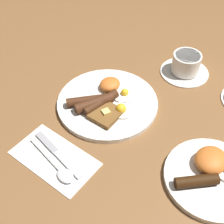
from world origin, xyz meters
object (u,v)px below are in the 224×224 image
breakfast_plate_far (212,174)px  teacup_near (186,65)px  knife (56,151)px  spoon (61,171)px  breakfast_plate_near (107,102)px

breakfast_plate_far → teacup_near: teacup_near is taller
knife → teacup_near: bearing=88.4°
teacup_near → spoon: bearing=0.4°
teacup_near → breakfast_plate_far: bearing=43.4°
teacup_near → spoon: (0.52, 0.00, -0.02)m
breakfast_plate_near → spoon: (0.24, 0.08, -0.00)m
breakfast_plate_far → breakfast_plate_near: bearing=-90.6°
spoon → teacup_near: bearing=94.6°
breakfast_plate_near → teacup_near: bearing=164.5°
breakfast_plate_near → spoon: 0.25m
breakfast_plate_near → teacup_near: teacup_near is taller
knife → spoon: bearing=-22.9°
knife → spoon: spoon is taller
knife → breakfast_plate_far: bearing=37.3°
teacup_near → knife: (0.49, -0.05, -0.02)m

